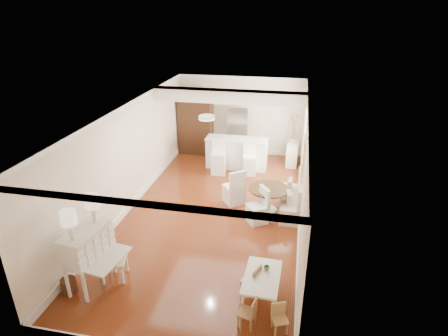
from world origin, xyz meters
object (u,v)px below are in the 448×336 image
(slip_chair_far, at_px, (234,186))
(sideboard, at_px, (292,154))
(gustavian_armchair, at_px, (114,260))
(wicker_basket, at_px, (69,285))
(kids_chair_a, at_px, (247,312))
(slip_chair_near, at_px, (257,206))
(pantry_cabinet, at_px, (196,122))
(bar_stool_left, at_px, (218,157))
(kids_chair_b, at_px, (251,280))
(fridge, at_px, (247,133))
(bar_stool_right, at_px, (249,160))
(kids_chair_c, at_px, (280,319))
(dining_table, at_px, (268,200))
(kids_table, at_px, (261,288))
(secretary_bureau, at_px, (89,258))
(breakfast_counter, at_px, (237,153))

(slip_chair_far, distance_m, sideboard, 3.40)
(gustavian_armchair, relative_size, wicker_basket, 3.03)
(wicker_basket, height_order, kids_chair_a, kids_chair_a)
(slip_chair_near, distance_m, pantry_cabinet, 5.25)
(gustavian_armchair, height_order, bar_stool_left, bar_stool_left)
(kids_chair_b, bearing_deg, fridge, -148.30)
(slip_chair_far, xyz_separation_m, bar_stool_right, (0.15, 1.94, -0.02))
(kids_chair_c, height_order, pantry_cabinet, pantry_cabinet)
(dining_table, relative_size, slip_chair_far, 1.02)
(kids_table, height_order, bar_stool_right, bar_stool_right)
(slip_chair_near, xyz_separation_m, fridge, (-0.89, 4.36, 0.43))
(kids_chair_a, xyz_separation_m, bar_stool_right, (-0.83, 6.18, 0.20))
(kids_table, relative_size, pantry_cabinet, 0.47)
(kids_chair_a, distance_m, slip_chair_near, 3.37)
(secretary_bureau, height_order, dining_table, secretary_bureau)
(bar_stool_right, xyz_separation_m, sideboard, (1.33, 1.13, -0.11))
(bar_stool_left, bearing_deg, gustavian_armchair, -105.29)
(kids_chair_b, xyz_separation_m, bar_stool_left, (-1.76, 5.28, 0.24))
(dining_table, relative_size, bar_stool_right, 1.06)
(secretary_bureau, relative_size, wicker_basket, 4.41)
(secretary_bureau, bearing_deg, bar_stool_right, 76.54)
(sideboard, bearing_deg, fridge, 167.23)
(fridge, xyz_separation_m, sideboard, (1.62, -0.42, -0.51))
(bar_stool_left, bearing_deg, bar_stool_right, 1.29)
(kids_chair_a, relative_size, sideboard, 0.73)
(slip_chair_near, relative_size, slip_chair_far, 0.91)
(slip_chair_far, height_order, sideboard, slip_chair_far)
(slip_chair_far, height_order, bar_stool_right, slip_chair_far)
(kids_chair_a, height_order, bar_stool_right, bar_stool_right)
(kids_chair_a, distance_m, bar_stool_right, 6.24)
(kids_table, xyz_separation_m, kids_chair_a, (-0.17, -0.67, 0.03))
(slip_chair_far, height_order, bar_stool_left, bar_stool_left)
(breakfast_counter, bearing_deg, sideboard, 19.12)
(dining_table, relative_size, sideboard, 1.29)
(kids_chair_a, relative_size, bar_stool_right, 0.60)
(breakfast_counter, bearing_deg, kids_chair_b, -77.81)
(pantry_cabinet, xyz_separation_m, sideboard, (3.52, -0.45, -0.76))
(slip_chair_far, bearing_deg, kids_chair_c, 71.79)
(breakfast_counter, height_order, fridge, fridge)
(bar_stool_left, height_order, bar_stool_right, bar_stool_left)
(kids_table, bearing_deg, kids_chair_a, -104.34)
(gustavian_armchair, bearing_deg, sideboard, -39.84)
(gustavian_armchair, distance_m, kids_table, 2.95)
(kids_chair_b, bearing_deg, wicker_basket, -56.40)
(pantry_cabinet, bearing_deg, fridge, -0.90)
(kids_chair_a, xyz_separation_m, slip_chair_near, (-0.23, 3.36, 0.17))
(gustavian_armchair, bearing_deg, secretary_bureau, 115.13)
(kids_chair_c, bearing_deg, bar_stool_left, 90.13)
(kids_chair_a, bearing_deg, dining_table, -167.77)
(slip_chair_far, bearing_deg, wicker_basket, 20.69)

